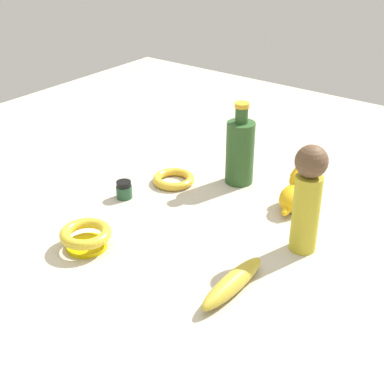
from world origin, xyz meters
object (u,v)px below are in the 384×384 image
Objects in this scene: bottle_tall at (240,150)px; banana at (233,283)px; person_figure_adult at (308,196)px; bangle at (174,179)px; cat_figurine at (296,192)px; nail_polish_jar at (124,190)px; bowl at (86,236)px.

bottle_tall reaches higher than banana.
banana is (0.04, 0.20, -0.10)m from person_figure_adult.
bangle is 0.46× the size of person_figure_adult.
cat_figurine is (-0.17, 0.03, -0.05)m from bottle_tall.
bangle is 0.14m from nail_polish_jar.
nail_polish_jar is at bearing 70.79° from banana.
bottle_tall is at bearing -101.35° from bowl.
bowl is at bearing 112.83° from nail_polish_jar.
bangle is 0.83× the size of cat_figurine.
bowl is 0.45m from person_figure_adult.
person_figure_adult reaches higher than bottle_tall.
bottle_tall is at bearing -10.36° from cat_figurine.
person_figure_adult is (-0.39, 0.07, 0.11)m from bangle.
nail_polish_jar is 0.40m from cat_figurine.
banana is 0.35m from cat_figurine.
nail_polish_jar is (0.17, 0.23, -0.06)m from bottle_tall.
person_figure_adult is (-0.35, -0.26, 0.09)m from bowl.
bowl is at bearing 57.24° from cat_figurine.
bangle is 0.44m from banana.
person_figure_adult is 0.19m from cat_figurine.
bowl reaches higher than banana.
cat_figurine is at bearing -166.39° from bangle.
bangle is at bearing -109.46° from nail_polish_jar.
banana is (-0.23, 0.37, -0.07)m from bottle_tall.
nail_polish_jar is 0.42m from banana.
nail_polish_jar is at bearing 53.67° from bottle_tall.
cat_figurine reaches higher than bowl.
person_figure_adult is at bearing 146.75° from bottle_tall.
cat_figurine is at bearing -149.56° from nail_polish_jar.
person_figure_adult reaches higher than cat_figurine.
bottle_tall reaches higher than nail_polish_jar.
bowl is at bearing 36.63° from person_figure_adult.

